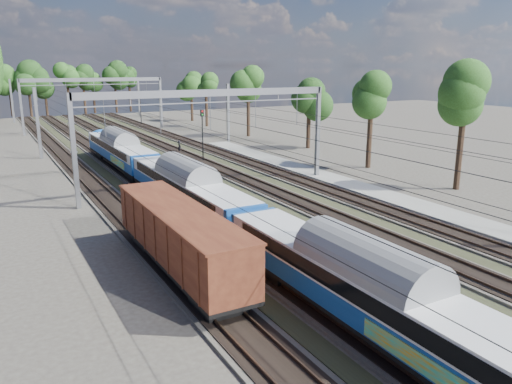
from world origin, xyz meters
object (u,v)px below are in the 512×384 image
signal_far (140,105)px  worker (179,147)px  emu_train (189,184)px  freight_boxcar (179,236)px  signal_near (202,129)px

signal_far → worker: bearing=-106.3°
emu_train → worker: bearing=71.0°
freight_boxcar → signal_far: bearing=75.2°
freight_boxcar → worker: freight_boxcar is taller
emu_train → signal_far: bearing=76.9°
emu_train → freight_boxcar: bearing=-114.3°
worker → signal_far: size_ratio=0.27×
signal_near → signal_far: 40.75m
worker → signal_far: signal_far is taller
worker → signal_near: 7.96m
signal_near → signal_far: signal_near is taller
emu_train → signal_far: 61.59m
freight_boxcar → emu_train: bearing=65.7°
emu_train → freight_boxcar: size_ratio=4.40×
emu_train → signal_near: (9.40, 19.48, 1.38)m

